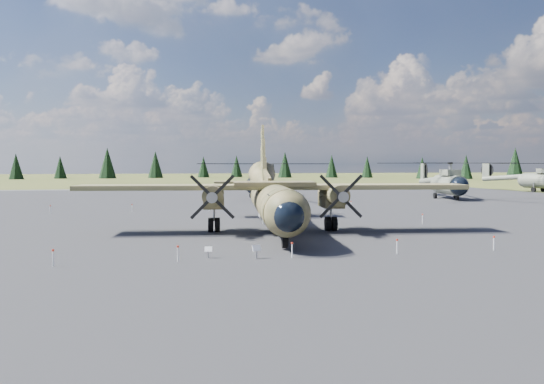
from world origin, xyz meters
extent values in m
plane|color=brown|center=(0.00, 0.00, 0.00)|extent=(500.00, 500.00, 0.00)
cube|color=#535358|center=(0.00, 10.00, 0.00)|extent=(120.00, 120.00, 0.04)
cylinder|color=#37391F|center=(3.13, -3.30, 2.23)|extent=(4.79, 17.65, 2.71)
sphere|color=#37391F|center=(2.08, -11.96, 2.23)|extent=(2.96, 2.96, 2.66)
sphere|color=black|center=(2.02, -12.49, 2.18)|extent=(2.17, 2.17, 1.95)
cube|color=black|center=(2.27, -10.42, 2.96)|extent=(2.11, 1.77, 0.53)
cone|color=#37391F|center=(4.50, 8.06, 3.25)|extent=(3.44, 6.93, 4.08)
cube|color=#A1A4A6|center=(3.24, -2.33, 1.11)|extent=(2.53, 6.00, 0.48)
cube|color=#31391E|center=(3.19, -2.82, 3.34)|extent=(28.31, 6.64, 0.34)
cube|color=#37391F|center=(3.19, -2.82, 3.56)|extent=(6.19, 4.16, 0.34)
cylinder|color=#37391F|center=(-1.18, -2.58, 2.81)|extent=(2.05, 5.18, 1.45)
cube|color=#37391F|center=(-1.09, -1.81, 2.18)|extent=(1.84, 3.45, 0.78)
cone|color=gray|center=(-1.56, -5.71, 2.81)|extent=(0.84, 0.95, 0.74)
cylinder|color=black|center=(-1.09, -1.81, 0.53)|extent=(0.97, 1.16, 1.07)
cylinder|color=#37391F|center=(7.48, -3.63, 2.81)|extent=(2.05, 5.18, 1.45)
cube|color=#37391F|center=(7.57, -2.86, 2.18)|extent=(1.84, 3.45, 0.78)
cone|color=gray|center=(7.10, -6.76, 2.81)|extent=(0.84, 0.95, 0.74)
cylinder|color=black|center=(7.57, -2.86, 0.53)|extent=(0.97, 1.16, 1.07)
cube|color=#37391F|center=(4.06, 4.40, 3.83)|extent=(1.15, 7.30, 1.63)
cube|color=#31391E|center=(4.56, 8.54, 3.30)|extent=(9.50, 3.23, 0.21)
cylinder|color=gray|center=(2.22, -10.80, 1.24)|extent=(0.15, 0.15, 0.87)
cylinder|color=black|center=(2.22, -10.80, 0.53)|extent=(0.45, 0.94, 0.91)
cylinder|color=slate|center=(8.93, 35.53, 2.01)|extent=(5.16, 8.30, 2.72)
sphere|color=black|center=(7.64, 31.83, 1.96)|extent=(3.19, 3.19, 2.50)
sphere|color=slate|center=(10.23, 39.23, 2.01)|extent=(3.19, 3.19, 2.50)
cube|color=slate|center=(8.79, 35.12, 3.76)|extent=(2.90, 3.90, 0.82)
cylinder|color=gray|center=(8.79, 35.12, 4.57)|extent=(0.50, 0.50, 1.09)
cylinder|color=slate|center=(11.58, 43.09, 2.40)|extent=(3.94, 9.08, 1.56)
cube|color=slate|center=(12.93, 46.94, 3.76)|extent=(0.73, 1.52, 2.61)
cylinder|color=black|center=(13.29, 46.82, 3.76)|extent=(1.00, 2.69, 2.83)
cylinder|color=black|center=(7.85, 32.45, 0.44)|extent=(0.53, 0.80, 0.74)
cylinder|color=black|center=(7.98, 37.25, 0.44)|extent=(0.60, 0.93, 0.87)
cylinder|color=gray|center=(7.98, 37.25, 1.01)|extent=(0.19, 0.19, 1.58)
cylinder|color=black|center=(10.75, 36.28, 0.44)|extent=(0.60, 0.93, 0.87)
cylinder|color=gray|center=(10.75, 36.28, 1.01)|extent=(0.19, 0.19, 1.58)
cylinder|color=slate|center=(35.17, 28.33, 2.05)|extent=(4.16, 8.36, 2.78)
sphere|color=black|center=(34.46, 24.40, 2.00)|extent=(2.97, 2.97, 2.55)
sphere|color=slate|center=(35.88, 32.27, 2.05)|extent=(2.97, 2.97, 2.55)
cube|color=slate|center=(35.09, 27.90, 3.83)|extent=(2.49, 3.83, 0.83)
cylinder|color=gray|center=(35.09, 27.90, 4.67)|extent=(0.46, 0.46, 1.11)
cylinder|color=slate|center=(36.63, 36.37, 2.44)|extent=(2.61, 9.50, 1.59)
cube|color=slate|center=(37.37, 40.46, 3.83)|extent=(0.52, 1.57, 2.67)
cylinder|color=black|center=(37.75, 40.39, 3.83)|extent=(0.58, 2.85, 2.89)
cylinder|color=black|center=(34.57, 25.05, 0.44)|extent=(0.44, 0.80, 0.76)
cylinder|color=black|center=(33.93, 29.91, 0.44)|extent=(0.49, 0.93, 0.89)
cylinder|color=gray|center=(33.93, 29.91, 1.03)|extent=(0.18, 0.18, 1.61)
cylinder|color=black|center=(36.88, 29.38, 0.44)|extent=(0.49, 0.93, 0.89)
cylinder|color=gray|center=(36.88, 29.38, 1.03)|extent=(0.18, 0.18, 1.61)
sphere|color=slate|center=(60.59, 45.77, 2.05)|extent=(3.28, 3.28, 2.55)
cylinder|color=slate|center=(59.14, 49.67, 2.44)|extent=(4.17, 9.19, 1.59)
cube|color=slate|center=(57.69, 53.56, 3.82)|extent=(0.77, 1.54, 2.66)
cylinder|color=black|center=(58.06, 53.70, 3.82)|extent=(1.07, 2.72, 2.88)
cylinder|color=black|center=(60.12, 42.76, 0.44)|extent=(0.62, 0.95, 0.89)
cylinder|color=gray|center=(60.12, 42.76, 1.03)|extent=(0.20, 0.20, 1.61)
cylinder|color=black|center=(62.92, 43.80, 0.44)|extent=(0.62, 0.95, 0.89)
cylinder|color=gray|center=(62.92, 43.80, 1.03)|extent=(0.20, 0.20, 1.61)
cube|color=gray|center=(-2.39, -12.67, 0.25)|extent=(0.08, 0.08, 0.50)
cube|color=white|center=(-2.39, -12.71, 0.49)|extent=(0.42, 0.24, 0.28)
cube|color=gray|center=(0.10, -13.31, 0.29)|extent=(0.10, 0.10, 0.58)
cube|color=white|center=(0.10, -13.37, 0.57)|extent=(0.50, 0.33, 0.33)
cylinder|color=white|center=(-10.00, -13.50, 0.40)|extent=(0.07, 0.07, 0.80)
cylinder|color=red|center=(-10.00, -13.50, 0.80)|extent=(0.12, 0.12, 0.10)
cylinder|color=white|center=(-4.00, -13.50, 0.40)|extent=(0.07, 0.07, 0.80)
cylinder|color=red|center=(-4.00, -13.50, 0.80)|extent=(0.12, 0.12, 0.10)
cylinder|color=white|center=(2.00, -13.50, 0.40)|extent=(0.07, 0.07, 0.80)
cylinder|color=red|center=(2.00, -13.50, 0.80)|extent=(0.12, 0.12, 0.10)
cylinder|color=white|center=(8.00, -13.50, 0.40)|extent=(0.07, 0.07, 0.80)
cylinder|color=red|center=(8.00, -13.50, 0.80)|extent=(0.12, 0.12, 0.10)
cylinder|color=white|center=(14.00, -13.50, 0.40)|extent=(0.07, 0.07, 0.80)
cylinder|color=red|center=(14.00, -13.50, 0.80)|extent=(0.12, 0.12, 0.10)
cylinder|color=white|center=(-16.00, 16.00, 0.40)|extent=(0.07, 0.07, 0.80)
cylinder|color=red|center=(-16.00, 16.00, 0.80)|extent=(0.12, 0.12, 0.10)
cylinder|color=white|center=(-8.00, 16.00, 0.40)|extent=(0.07, 0.07, 0.80)
cylinder|color=red|center=(-8.00, 16.00, 0.80)|extent=(0.12, 0.12, 0.10)
cylinder|color=white|center=(0.00, 16.00, 0.40)|extent=(0.07, 0.07, 0.80)
cylinder|color=red|center=(0.00, 16.00, 0.80)|extent=(0.12, 0.12, 0.10)
cylinder|color=white|center=(8.00, 16.00, 0.40)|extent=(0.07, 0.07, 0.80)
cylinder|color=red|center=(8.00, 16.00, 0.80)|extent=(0.12, 0.12, 0.10)
cylinder|color=white|center=(16.00, 16.00, 0.40)|extent=(0.07, 0.07, 0.80)
cylinder|color=red|center=(16.00, 16.00, 0.80)|extent=(0.12, 0.12, 0.10)
cylinder|color=white|center=(16.50, 0.00, 0.40)|extent=(0.07, 0.07, 0.80)
cylinder|color=red|center=(16.50, 0.00, 0.80)|extent=(0.12, 0.12, 0.10)
cone|color=black|center=(114.83, 123.10, 5.41)|extent=(6.06, 6.06, 10.83)
cone|color=black|center=(97.15, 124.91, 4.17)|extent=(4.67, 4.67, 8.34)
cone|color=black|center=(84.72, 132.57, 3.86)|extent=(4.32, 4.32, 7.72)
cone|color=black|center=(70.22, 148.00, 4.09)|extent=(4.58, 4.58, 8.18)
cone|color=black|center=(57.57, 152.18, 4.35)|extent=(4.87, 4.87, 8.70)
cone|color=black|center=(40.18, 155.75, 4.89)|extent=(5.48, 5.48, 9.79)
cone|color=black|center=(23.12, 166.74, 4.26)|extent=(4.77, 4.77, 8.53)
cone|color=black|center=(9.92, 163.56, 4.04)|extent=(4.52, 4.52, 8.08)
cone|color=black|center=(-7.98, 159.09, 4.95)|extent=(5.55, 5.55, 9.90)
cone|color=black|center=(-24.73, 156.65, 5.50)|extent=(6.16, 6.16, 11.00)
cone|color=black|center=(-40.77, 157.10, 3.99)|extent=(4.47, 4.47, 7.97)
cone|color=black|center=(-53.40, 149.93, 4.34)|extent=(4.86, 4.86, 8.69)
camera|label=1|loc=(-4.61, -40.74, 4.99)|focal=35.00mm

